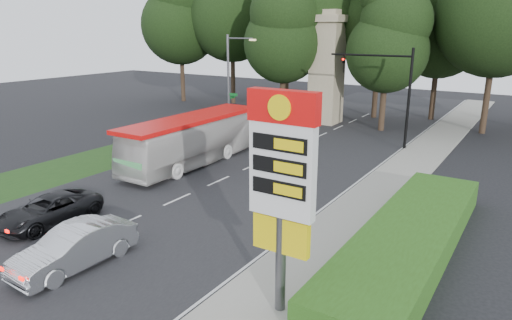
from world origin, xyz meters
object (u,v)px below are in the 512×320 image
Objects in this scene: traffic_signal_mast at (391,84)px; suv_charcoal at (49,210)px; gas_station_pylon at (282,175)px; streetlight_signs at (231,79)px; monument at (327,67)px; sedan_silver at (75,247)px; transit_bus at (193,141)px.

traffic_signal_mast reaches higher than suv_charcoal.
traffic_signal_mast is at bearing 69.92° from suv_charcoal.
gas_station_pylon is 1.49× the size of suv_charcoal.
streetlight_signs is (-16.19, 20.01, -0.01)m from gas_station_pylon.
streetlight_signs is 9.44m from monument.
sedan_silver is at bearing -168.30° from gas_station_pylon.
streetlight_signs is at bearing 103.17° from suv_charcoal.
monument is at bearing 142.00° from traffic_signal_mast.
transit_bus is (-1.50, -17.07, -3.56)m from monument.
sedan_silver is (-7.70, -1.60, -3.68)m from gas_station_pylon.
streetlight_signs is 23.51m from sedan_silver.
streetlight_signs reaches higher than transit_bus.
sedan_silver is at bearing -100.05° from traffic_signal_mast.
traffic_signal_mast is 12.83m from streetlight_signs.
gas_station_pylon is 12.59m from suv_charcoal.
streetlight_signs is 0.72× the size of transit_bus.
sedan_silver is (3.50, -29.60, -4.34)m from monument.
transit_bus is at bearing -129.67° from traffic_signal_mast.
streetlight_signs is 20.57m from suv_charcoal.
suv_charcoal is at bearing -78.04° from streetlight_signs.
gas_station_pylon is 0.62× the size of transit_bus.
suv_charcoal is at bearing -91.65° from monument.
suv_charcoal is (-0.80, -27.76, -4.47)m from monument.
suv_charcoal is (4.19, -19.77, -3.80)m from streetlight_signs.
suv_charcoal is (0.70, -10.69, -0.91)m from transit_bus.
traffic_signal_mast is 9.76m from monument.
sedan_silver is at bearing -69.30° from transit_bus.
traffic_signal_mast is at bearing 49.28° from transit_bus.
suv_charcoal is at bearing -111.29° from traffic_signal_mast.
monument reaches higher than sedan_silver.
transit_bus is 13.51m from sedan_silver.
sedan_silver is at bearing -68.56° from streetlight_signs.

